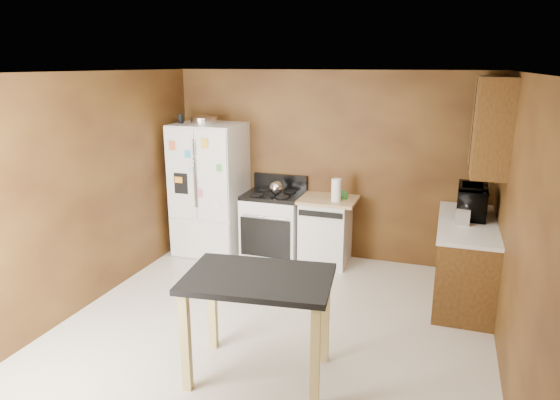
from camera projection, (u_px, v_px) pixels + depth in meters
The scene contains 18 objects.
floor at pixel (270, 333), 4.94m from camera, with size 4.50×4.50×0.00m, color beige.
ceiling at pixel (268, 72), 4.28m from camera, with size 4.50×4.50×0.00m, color white.
wall_back at pixel (327, 166), 6.66m from camera, with size 4.20×4.20×0.00m, color brown.
wall_front at pixel (120, 331), 2.55m from camera, with size 4.20×4.20×0.00m, color brown.
wall_left at pixel (82, 193), 5.26m from camera, with size 4.50×4.50×0.00m, color brown.
wall_right at pixel (518, 236), 3.96m from camera, with size 4.50×4.50×0.00m, color brown.
roasting_pan at pixel (204, 120), 6.63m from camera, with size 0.36×0.36×0.09m, color silver.
pen_cup at pixel (180, 119), 6.68m from camera, with size 0.08×0.08×0.12m, color black.
kettle at pixel (276, 188), 6.58m from camera, with size 0.18×0.18×0.18m, color silver.
paper_towel at pixel (336, 190), 6.28m from camera, with size 0.12×0.12×0.29m, color white.
green_canister at pixel (344, 195), 6.42m from camera, with size 0.09×0.09×0.10m, color green.
toaster at pixel (464, 215), 5.41m from camera, with size 0.15×0.25×0.18m, color silver.
microwave at pixel (472, 202), 5.63m from camera, with size 0.58×0.39×0.32m, color black.
refrigerator at pixel (210, 189), 6.88m from camera, with size 0.90×0.80×1.80m.
gas_range at pixel (274, 225), 6.77m from camera, with size 0.76×0.68×1.10m.
dishwasher at pixel (326, 230), 6.57m from camera, with size 0.78×0.63×0.89m.
right_cabinets at pixel (472, 220), 5.48m from camera, with size 0.63×1.58×2.45m.
island at pixel (258, 292), 4.08m from camera, with size 1.28×0.93×0.91m.
Camera 1 is at (1.51, -4.15, 2.57)m, focal length 32.00 mm.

